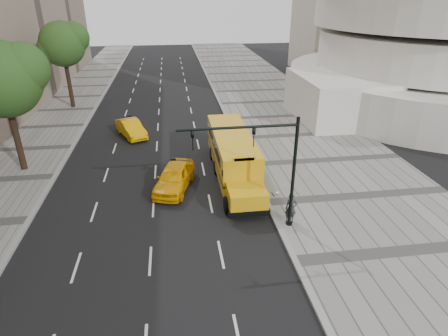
{
  "coord_description": "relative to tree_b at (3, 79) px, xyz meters",
  "views": [
    {
      "loc": [
        0.56,
        -24.95,
        12.01
      ],
      "look_at": [
        3.5,
        -4.0,
        1.9
      ],
      "focal_mm": 30.0,
      "sensor_mm": 36.0,
      "label": 1
    }
  ],
  "objects": [
    {
      "name": "curb_museum",
      "position": [
        16.4,
        -1.56,
        -6.62
      ],
      "size": [
        0.3,
        140.0,
        0.15
      ],
      "primitive_type": "cube",
      "color": "gray",
      "rests_on": "ground"
    },
    {
      "name": "school_bus",
      "position": [
        14.9,
        -2.78,
        -4.93
      ],
      "size": [
        2.96,
        11.56,
        3.19
      ],
      "color": "gold",
      "rests_on": "ground"
    },
    {
      "name": "taxi_far",
      "position": [
        7.11,
        6.21,
        -5.95
      ],
      "size": [
        3.23,
        4.75,
        1.48
      ],
      "primitive_type": "imported",
      "rotation": [
        0.0,
        0.0,
        0.41
      ],
      "color": "#EFA503",
      "rests_on": "ground"
    },
    {
      "name": "sidewalk_museum",
      "position": [
        22.4,
        -1.56,
        -6.62
      ],
      "size": [
        12.0,
        140.0,
        0.15
      ],
      "primitive_type": "cube",
      "color": "gray",
      "rests_on": "ground"
    },
    {
      "name": "pedestrian",
      "position": [
        17.13,
        -9.41,
        -5.67
      ],
      "size": [
        0.71,
        0.53,
        1.76
      ],
      "primitive_type": "imported",
      "rotation": [
        0.0,
        0.0,
        -0.19
      ],
      "color": "#2B2F32",
      "rests_on": "sidewalk_museum"
    },
    {
      "name": "ground",
      "position": [
        10.4,
        -1.56,
        -6.69
      ],
      "size": [
        140.0,
        140.0,
        0.0
      ],
      "primitive_type": "plane",
      "color": "black",
      "rests_on": "ground"
    },
    {
      "name": "traffic_signal",
      "position": [
        15.6,
        -9.66,
        -2.6
      ],
      "size": [
        6.18,
        0.36,
        6.4
      ],
      "color": "black",
      "rests_on": "ground"
    },
    {
      "name": "tree_c",
      "position": [
        -0.01,
        16.21,
        0.22
      ],
      "size": [
        5.23,
        4.65,
        9.2
      ],
      "color": "black",
      "rests_on": "ground"
    },
    {
      "name": "sidewalk_far",
      "position": [
        -0.6,
        -1.56,
        -6.62
      ],
      "size": [
        6.0,
        140.0,
        0.15
      ],
      "primitive_type": "cube",
      "color": "gray",
      "rests_on": "ground"
    },
    {
      "name": "curb_far",
      "position": [
        2.4,
        -1.56,
        -6.62
      ],
      "size": [
        0.3,
        140.0,
        0.15
      ],
      "primitive_type": "cube",
      "color": "gray",
      "rests_on": "ground"
    },
    {
      "name": "taxi_near",
      "position": [
        10.77,
        -4.28,
        -5.87
      ],
      "size": [
        3.26,
        5.18,
        1.64
      ],
      "primitive_type": "imported",
      "rotation": [
        0.0,
        0.0,
        -0.3
      ],
      "color": "#EFA503",
      "rests_on": "ground"
    },
    {
      "name": "tree_b",
      "position": [
        0.0,
        0.0,
        0.0
      ],
      "size": [
        5.7,
        5.07,
        9.19
      ],
      "color": "black",
      "rests_on": "ground"
    }
  ]
}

